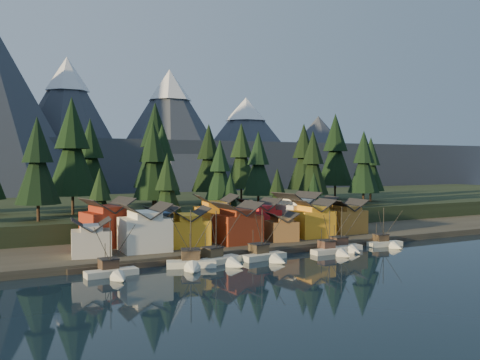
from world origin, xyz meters
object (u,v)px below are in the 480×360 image
boat_0 (113,265)px  boat_5 (346,241)px  boat_1 (191,256)px  house_back_0 (107,221)px  boat_2 (222,253)px  house_front_1 (145,226)px  boat_4 (334,245)px  boat_3 (267,250)px  house_back_1 (161,223)px  house_front_0 (91,236)px  boat_6 (387,239)px

boat_0 → boat_5: (51.76, 1.78, 0.13)m
boat_1 → house_back_0: bearing=131.7°
boat_2 → house_front_1: (-10.87, 13.17, 4.44)m
boat_1 → boat_2: boat_1 is taller
boat_2 → boat_4: (25.68, -1.44, -0.24)m
house_front_1 → house_back_0: house_back_0 is taller
boat_0 → boat_3: boat_3 is taller
boat_2 → house_back_0: house_back_0 is taller
boat_2 → house_back_1: boat_2 is taller
boat_2 → house_front_0: bearing=135.2°
boat_5 → boat_6: bearing=3.9°
boat_6 → house_back_0: size_ratio=0.93×
house_back_0 → boat_1: bearing=-76.2°
boat_0 → house_back_0: bearing=74.9°
boat_3 → boat_5: 20.85m
boat_1 → house_front_0: boat_1 is taller
boat_3 → house_back_1: bearing=113.8°
boat_0 → house_front_0: boat_0 is taller
boat_0 → boat_2: 21.22m
boat_0 → house_front_1: (10.32, 14.32, 4.59)m
boat_2 → house_back_1: (-3.69, 23.03, 3.56)m
boat_3 → house_front_1: bearing=140.5°
boat_3 → boat_1: bearing=174.6°
boat_2 → boat_5: bearing=-14.1°
boat_6 → house_front_1: 55.36m
boat_1 → boat_6: boat_1 is taller
boat_5 → house_back_1: boat_5 is taller
boat_1 → boat_2: 6.64m
boat_5 → house_front_0: size_ratio=1.29×
boat_2 → boat_0: bearing=167.8°
house_back_0 → house_front_1: bearing=-69.6°
house_back_0 → boat_0: bearing=-110.6°
boat_6 → boat_3: bearing=-171.1°
boat_0 → boat_2: bearing=0.4°
house_front_0 → house_front_1: bearing=14.7°
boat_3 → boat_0: bearing=175.3°
boat_5 → house_front_0: 53.73m
boat_5 → house_back_0: 51.69m
boat_1 → house_back_1: 24.11m
boat_5 → house_front_0: (-52.35, 11.69, 3.19)m
boat_3 → house_front_0: bearing=151.9°
boat_2 → boat_3: 9.76m
boat_4 → house_back_1: 38.42m
boat_1 → boat_2: size_ratio=1.04×
house_back_0 → house_back_1: house_back_0 is taller
boat_5 → boat_6: size_ratio=1.09×
boat_5 → boat_2: bearing=-175.2°
boat_0 → boat_5: boat_5 is taller
boat_5 → house_back_1: bearing=150.4°
boat_4 → boat_3: bearing=178.1°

